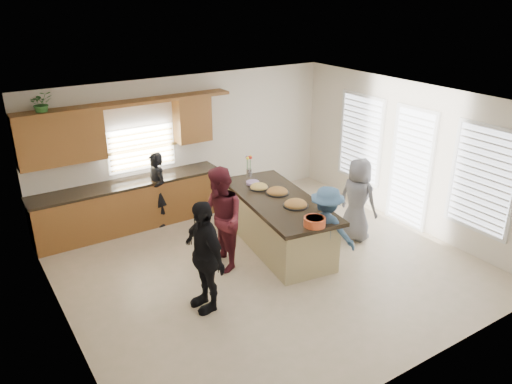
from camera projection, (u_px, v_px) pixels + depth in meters
floor at (268, 266)px, 8.49m from camera, size 6.50×6.50×0.00m
room_shell at (270, 161)px, 7.76m from camera, size 6.52×6.02×2.81m
back_cabinetry at (125, 184)px, 9.53m from camera, size 4.08×0.66×2.46m
right_wall_glazing at (413, 160)px, 9.48m from camera, size 0.06×4.00×2.25m
island at (278, 224)px, 8.99m from camera, size 1.51×2.83×0.95m
platter_front at (296, 205)px, 8.47m from camera, size 0.44×0.44×0.18m
platter_mid at (277, 192)px, 8.99m from camera, size 0.42×0.42×0.17m
platter_back at (259, 187)px, 9.20m from camera, size 0.36×0.36×0.15m
salad_bowl at (315, 221)px, 7.76m from camera, size 0.35×0.35×0.14m
clear_cup at (322, 217)px, 7.96m from camera, size 0.07×0.07×0.11m
plate_stack at (253, 183)px, 9.42m from camera, size 0.25×0.25×0.05m
flower_vase at (249, 165)px, 9.72m from camera, size 0.14×0.14×0.42m
potted_plant at (41, 103)px, 8.33m from camera, size 0.38×0.34×0.40m
woman_left_back at (157, 190)px, 9.71m from camera, size 0.41×0.58×1.48m
woman_left_mid at (221, 220)px, 8.13m from camera, size 0.76×0.93×1.77m
woman_left_front at (204, 256)px, 7.11m from camera, size 0.45×1.02×1.71m
woman_right_back at (326, 230)px, 8.10m from camera, size 0.97×1.11×1.49m
woman_right_front at (358, 200)px, 9.15m from camera, size 0.65×0.86×1.57m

